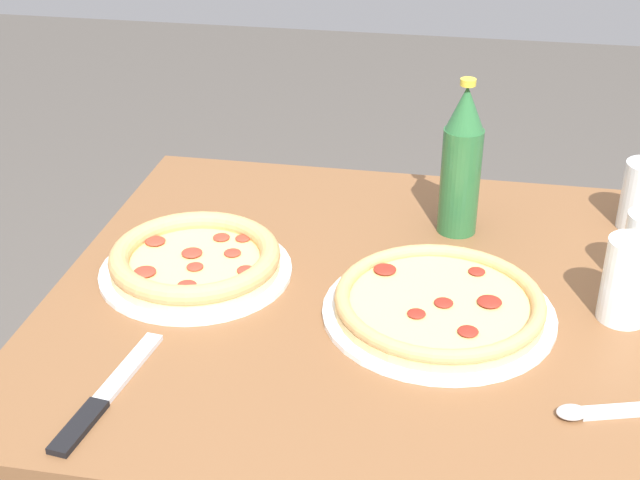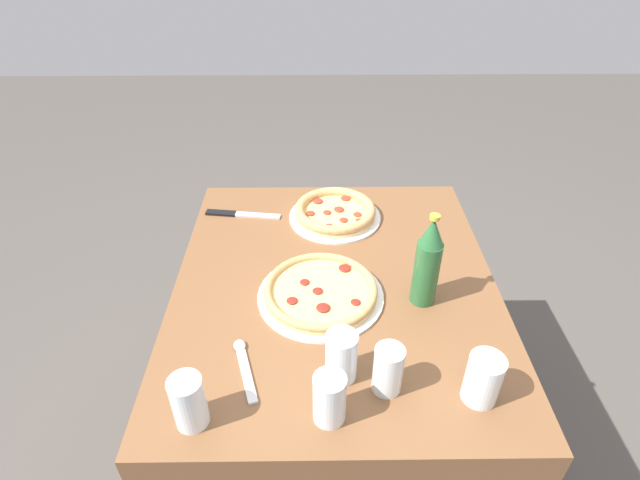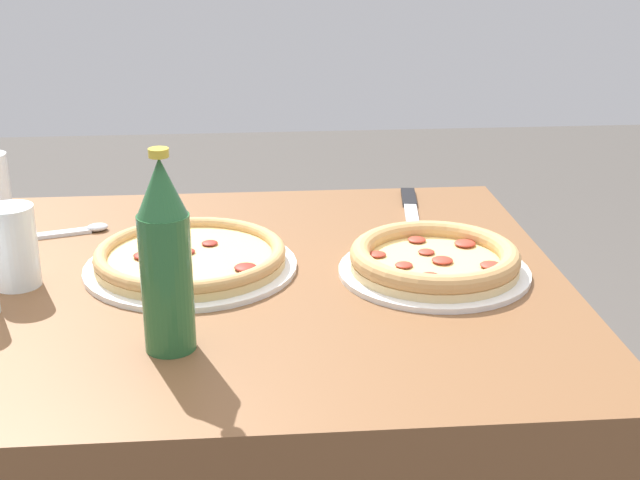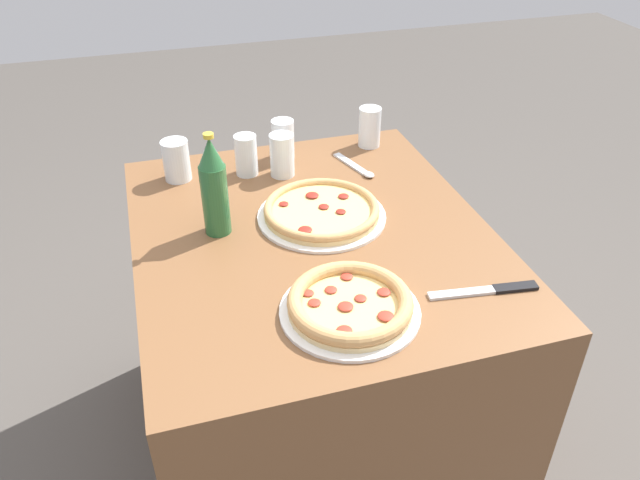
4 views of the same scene
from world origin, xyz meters
name	(u,v)px [view 2 (image 2 of 4)]	position (x,y,z in m)	size (l,w,h in m)	color
ground_plane	(331,445)	(0.00, 0.00, 0.00)	(8.00, 8.00, 0.00)	#4C4742
table	(333,376)	(0.00, 0.00, 0.38)	(0.98, 0.83, 0.75)	brown
pizza_pepperoni	(321,292)	(0.06, -0.04, 0.77)	(0.31, 0.31, 0.04)	white
pizza_veggie	(335,212)	(-0.30, 0.01, 0.77)	(0.28, 0.28, 0.04)	white
glass_orange_juice	(483,381)	(0.35, 0.28, 0.80)	(0.07, 0.07, 0.11)	white
glass_lemonade	(388,371)	(0.33, 0.09, 0.80)	(0.06, 0.06, 0.11)	white
glass_iced_tea	(189,404)	(0.40, -0.29, 0.80)	(0.06, 0.06, 0.12)	white
glass_mango_juice	(329,399)	(0.40, -0.03, 0.80)	(0.06, 0.06, 0.11)	white
glass_red_wine	(343,358)	(0.30, 0.00, 0.80)	(0.07, 0.07, 0.12)	white
beer_bottle	(428,262)	(0.07, 0.21, 0.87)	(0.06, 0.06, 0.25)	#286033
knife	(239,214)	(-0.32, -0.29, 0.75)	(0.05, 0.23, 0.01)	black
spoon	(244,363)	(0.27, -0.21, 0.76)	(0.17, 0.07, 0.01)	silver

